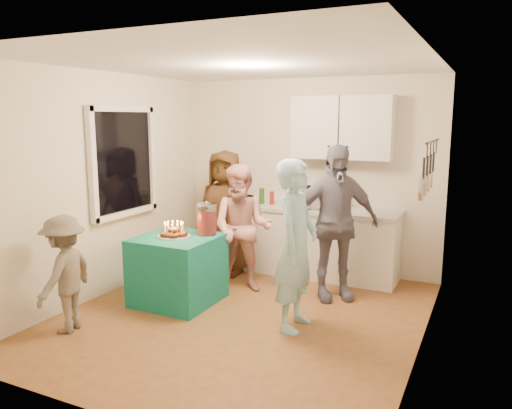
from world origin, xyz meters
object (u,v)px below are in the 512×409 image
at_px(microwave, 321,198).
at_px(party_table, 178,269).
at_px(man_birthday, 296,245).
at_px(woman_back_center, 242,228).
at_px(woman_back_left, 225,213).
at_px(counter, 313,243).
at_px(child_near_left, 65,274).
at_px(woman_back_right, 334,223).
at_px(punch_jar, 207,220).

distance_m(microwave, party_table, 2.09).
distance_m(man_birthday, woman_back_center, 1.23).
bearing_deg(woman_back_left, counter, 17.39).
bearing_deg(child_near_left, woman_back_center, 138.58).
bearing_deg(woman_back_right, microwave, 84.37).
height_order(woman_back_left, child_near_left, woman_back_left).
distance_m(woman_back_center, woman_back_right, 1.09).
relative_size(punch_jar, woman_back_center, 0.22).
xyz_separation_m(counter, woman_back_center, (-0.57, -0.96, 0.34)).
bearing_deg(woman_back_left, woman_back_right, -15.23).
bearing_deg(woman_back_right, child_near_left, -170.56).
xyz_separation_m(party_table, man_birthday, (1.46, -0.08, 0.47)).
relative_size(microwave, woman_back_left, 0.30).
bearing_deg(punch_jar, microwave, 57.13).
height_order(counter, microwave, microwave).
bearing_deg(child_near_left, woman_back_right, 122.30).
distance_m(punch_jar, woman_back_center, 0.51).
xyz_separation_m(party_table, woman_back_left, (-0.04, 1.18, 0.45)).
bearing_deg(woman_back_left, child_near_left, -107.11).
distance_m(woman_back_right, child_near_left, 2.92).
height_order(man_birthday, woman_back_right, woman_back_right).
height_order(party_table, woman_back_center, woman_back_center).
relative_size(man_birthday, woman_back_right, 0.95).
relative_size(counter, woman_back_left, 1.33).
relative_size(party_table, punch_jar, 2.50).
bearing_deg(party_table, woman_back_center, 53.98).
distance_m(counter, woman_back_right, 1.00).
bearing_deg(man_birthday, woman_back_center, 51.05).
height_order(microwave, punch_jar, microwave).
relative_size(woman_back_left, woman_back_center, 1.08).
bearing_deg(woman_back_center, party_table, -138.88).
bearing_deg(woman_back_left, woman_back_center, -49.27).
bearing_deg(woman_back_right, party_table, 175.31).
bearing_deg(microwave, party_table, -139.01).
height_order(punch_jar, woman_back_right, woman_back_right).
height_order(party_table, woman_back_right, woman_back_right).
bearing_deg(child_near_left, punch_jar, 138.36).
xyz_separation_m(microwave, party_table, (-1.14, -1.62, -0.67)).
xyz_separation_m(microwave, woman_back_center, (-0.66, -0.96, -0.28)).
height_order(counter, child_near_left, child_near_left).
height_order(counter, man_birthday, man_birthday).
distance_m(punch_jar, man_birthday, 1.25).
relative_size(microwave, punch_jar, 1.46).
distance_m(counter, punch_jar, 1.68).
bearing_deg(microwave, child_near_left, -135.38).
xyz_separation_m(woman_back_left, woman_back_right, (1.58, -0.29, 0.07)).
distance_m(man_birthday, woman_back_left, 1.95).
bearing_deg(punch_jar, counter, 59.73).
bearing_deg(man_birthday, woman_back_right, -6.72).
xyz_separation_m(party_table, woman_back_right, (1.55, 0.88, 0.51)).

